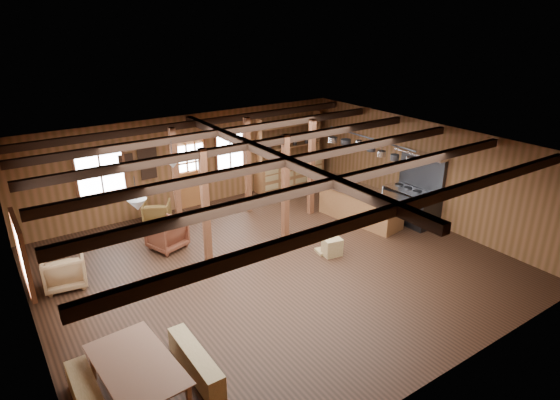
% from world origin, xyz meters
% --- Properties ---
extents(room, '(10.04, 9.04, 2.84)m').
position_xyz_m(room, '(0.00, 0.00, 1.40)').
color(room, black).
rests_on(room, ground).
extents(ceiling_joists, '(9.80, 8.82, 0.18)m').
position_xyz_m(ceiling_joists, '(0.00, 0.18, 2.68)').
color(ceiling_joists, black).
rests_on(ceiling_joists, ceiling).
extents(timber_posts, '(3.95, 2.35, 2.80)m').
position_xyz_m(timber_posts, '(0.52, 2.08, 1.40)').
color(timber_posts, '#4D2816').
rests_on(timber_posts, floor).
extents(back_door, '(1.02, 0.08, 2.15)m').
position_xyz_m(back_door, '(0.00, 4.45, 0.88)').
color(back_door, brown).
rests_on(back_door, floor).
extents(window_back_left, '(1.32, 0.06, 1.32)m').
position_xyz_m(window_back_left, '(-2.60, 4.46, 1.60)').
color(window_back_left, white).
rests_on(window_back_left, wall_back).
extents(window_back_right, '(1.02, 0.06, 1.32)m').
position_xyz_m(window_back_right, '(1.30, 4.46, 1.60)').
color(window_back_right, white).
rests_on(window_back_right, wall_back).
extents(window_left, '(0.14, 1.24, 1.32)m').
position_xyz_m(window_left, '(-4.96, 0.50, 1.60)').
color(window_left, white).
rests_on(window_left, wall_back).
extents(notice_boards, '(1.08, 0.03, 0.90)m').
position_xyz_m(notice_boards, '(-1.50, 4.46, 1.64)').
color(notice_boards, silver).
rests_on(notice_boards, wall_back).
extents(back_counter, '(2.55, 0.60, 2.45)m').
position_xyz_m(back_counter, '(3.40, 4.20, 0.60)').
color(back_counter, brown).
rests_on(back_counter, floor).
extents(pendant_lamps, '(1.86, 2.36, 0.66)m').
position_xyz_m(pendant_lamps, '(-2.25, 1.00, 2.25)').
color(pendant_lamps, '#2A2A2C').
rests_on(pendant_lamps, ceiling).
extents(pot_rack, '(0.40, 3.00, 0.41)m').
position_xyz_m(pot_rack, '(3.12, 0.47, 2.29)').
color(pot_rack, '#2A2A2C').
rests_on(pot_rack, ceiling).
extents(kitchen_island, '(1.26, 2.61, 1.20)m').
position_xyz_m(kitchen_island, '(3.44, 0.80, 0.48)').
color(kitchen_island, brown).
rests_on(kitchen_island, floor).
extents(step_stool, '(0.55, 0.43, 0.44)m').
position_xyz_m(step_stool, '(1.45, -0.35, 0.22)').
color(step_stool, olive).
rests_on(step_stool, floor).
extents(commercial_range, '(0.81, 1.59, 1.96)m').
position_xyz_m(commercial_range, '(4.65, -0.02, 0.63)').
color(commercial_range, '#2A2A2C').
rests_on(commercial_range, floor).
extents(dining_table, '(1.16, 1.92, 0.65)m').
position_xyz_m(dining_table, '(-3.90, -2.19, 0.32)').
color(dining_table, brown).
rests_on(dining_table, floor).
extents(bench_aisle, '(0.30, 1.60, 0.44)m').
position_xyz_m(bench_aisle, '(-3.00, -2.19, 0.22)').
color(bench_aisle, olive).
rests_on(bench_aisle, floor).
extents(armchair_a, '(1.02, 1.03, 0.74)m').
position_xyz_m(armchair_a, '(-1.73, 2.26, 0.37)').
color(armchair_a, brown).
rests_on(armchair_a, floor).
extents(armchair_b, '(0.97, 0.98, 0.66)m').
position_xyz_m(armchair_b, '(-1.41, 3.80, 0.33)').
color(armchair_b, brown).
rests_on(armchair_b, floor).
extents(armchair_c, '(0.97, 0.99, 0.78)m').
position_xyz_m(armchair_c, '(-4.20, 1.82, 0.39)').
color(armchair_c, olive).
rests_on(armchair_c, floor).
extents(counter_pot, '(0.29, 0.29, 0.18)m').
position_xyz_m(counter_pot, '(3.30, 1.76, 1.03)').
color(counter_pot, silver).
rests_on(counter_pot, kitchen_island).
extents(bowl, '(0.33, 0.33, 0.07)m').
position_xyz_m(bowl, '(3.32, 0.92, 0.97)').
color(bowl, silver).
rests_on(bowl, kitchen_island).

